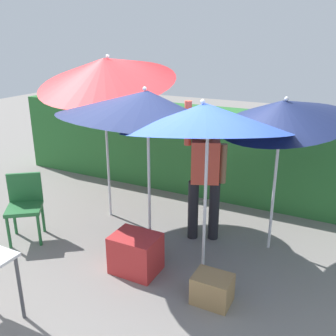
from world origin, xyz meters
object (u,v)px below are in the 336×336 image
Objects in this scene: crate_cardboard at (212,289)px; umbrella_rainbow at (106,70)px; umbrella_orange at (283,112)px; umbrella_navy at (146,106)px; cooler_box at (136,253)px; person_vendor at (205,174)px; chair_plastic at (25,203)px; umbrella_yellow at (205,118)px.

umbrella_rainbow is at bearing 149.77° from crate_cardboard.
umbrella_rainbow is 1.22× the size of umbrella_orange.
cooler_box is at bearing -73.40° from umbrella_navy.
umbrella_orange is 2.14m from crate_cardboard.
umbrella_navy is 4.12× the size of cooler_box.
umbrella_orange is at bearing 8.23° from person_vendor.
umbrella_navy is 2.49× the size of chair_plastic.
umbrella_navy reaches higher than chair_plastic.
chair_plastic is at bearing -170.92° from umbrella_yellow.
umbrella_orange is 0.97× the size of umbrella_navy.
crate_cardboard is (2.08, -1.21, -2.03)m from umbrella_rainbow.
person_vendor reaches higher than chair_plastic.
chair_plastic is 1.65× the size of cooler_box.
cooler_box is (1.74, -0.01, -0.28)m from chair_plastic.
person_vendor is (-0.24, 0.68, -0.88)m from umbrella_yellow.
umbrella_navy is at bearing 164.09° from umbrella_yellow.
umbrella_orange is 5.42× the size of crate_cardboard.
person_vendor is (1.49, -0.01, -1.25)m from umbrella_rainbow.
umbrella_navy is (-1.49, -0.57, 0.04)m from umbrella_orange.
chair_plastic is at bearing -153.65° from person_vendor.
umbrella_orange is at bearing 42.82° from cooler_box.
crate_cardboard is (-0.31, -1.33, -1.65)m from umbrella_orange.
umbrella_rainbow reaches higher than crate_cardboard.
chair_plastic is at bearing 177.22° from crate_cardboard.
person_vendor is at bearing -171.77° from umbrella_orange.
umbrella_yellow is 1.77m from crate_cardboard.
umbrella_yellow reaches higher than crate_cardboard.
crate_cardboard is (1.00, -0.12, -0.08)m from cooler_box.
umbrella_rainbow is 2.42m from umbrella_orange.
umbrella_yellow is 1.76m from cooler_box.
cooler_box is at bearing -0.41° from chair_plastic.
umbrella_navy is 1.74m from cooler_box.
umbrella_yellow is (1.74, -0.70, -0.36)m from umbrella_rainbow.
umbrella_rainbow is at bearing 153.01° from umbrella_navy.
person_vendor is at bearing 116.02° from crate_cardboard.
umbrella_navy is 2.13m from chair_plastic.
umbrella_navy is (0.89, -0.46, -0.34)m from umbrella_rainbow.
chair_plastic is at bearing -121.27° from umbrella_rainbow.
umbrella_rainbow is 1.18× the size of umbrella_navy.
umbrella_orange is at bearing 51.44° from umbrella_yellow.
umbrella_yellow reaches higher than person_vendor.
umbrella_rainbow is 1.39× the size of person_vendor.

